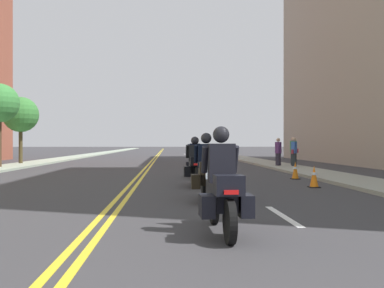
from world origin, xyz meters
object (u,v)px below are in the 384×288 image
(motorcycle_2, at_px, (195,166))
(pedestrian_0, at_px, (278,152))
(motorcycle_0, at_px, (222,191))
(motorcycle_3, at_px, (195,161))
(motorcycle_1, at_px, (207,173))
(traffic_cone_0, at_px, (314,177))
(street_tree_0, at_px, (21,115))
(traffic_cone_1, at_px, (295,170))
(pedestrian_2, at_px, (294,152))
(pedestrian_1, at_px, (293,152))

(motorcycle_2, relative_size, pedestrian_0, 1.29)
(motorcycle_0, height_order, motorcycle_3, motorcycle_0)
(motorcycle_1, relative_size, motorcycle_3, 0.99)
(motorcycle_1, distance_m, motorcycle_2, 3.63)
(traffic_cone_0, distance_m, street_tree_0, 20.94)
(motorcycle_3, distance_m, traffic_cone_0, 5.52)
(traffic_cone_1, xyz_separation_m, street_tree_0, (-14.44, 11.99, 2.89))
(traffic_cone_0, bearing_deg, motorcycle_2, 172.00)
(motorcycle_3, xyz_separation_m, traffic_cone_1, (3.85, -1.02, -0.32))
(street_tree_0, bearing_deg, traffic_cone_0, -47.21)
(motorcycle_2, relative_size, street_tree_0, 0.50)
(motorcycle_1, relative_size, traffic_cone_1, 3.10)
(motorcycle_0, height_order, pedestrian_0, pedestrian_0)
(traffic_cone_0, xyz_separation_m, traffic_cone_1, (0.35, 3.23, -0.00))
(motorcycle_3, bearing_deg, pedestrian_2, 47.01)
(motorcycle_0, bearing_deg, traffic_cone_0, 59.25)
(motorcycle_0, height_order, motorcycle_2, motorcycle_0)
(traffic_cone_1, xyz_separation_m, pedestrian_0, (1.40, 8.09, 0.54))
(motorcycle_0, bearing_deg, traffic_cone_1, 65.74)
(traffic_cone_0, relative_size, pedestrian_1, 0.39)
(motorcycle_1, relative_size, motorcycle_2, 0.97)
(motorcycle_2, relative_size, pedestrian_2, 1.28)
(motorcycle_2, height_order, traffic_cone_0, motorcycle_2)
(traffic_cone_1, distance_m, pedestrian_2, 7.74)
(traffic_cone_1, height_order, pedestrian_1, pedestrian_1)
(pedestrian_1, distance_m, pedestrian_2, 1.19)
(traffic_cone_1, bearing_deg, pedestrian_1, 74.19)
(motorcycle_3, distance_m, pedestrian_0, 8.82)
(motorcycle_1, bearing_deg, traffic_cone_0, 40.71)
(motorcycle_3, relative_size, traffic_cone_1, 3.12)
(street_tree_0, bearing_deg, motorcycle_3, -46.02)
(pedestrian_0, relative_size, street_tree_0, 0.39)
(traffic_cone_1, bearing_deg, motorcycle_0, -112.17)
(motorcycle_2, relative_size, motorcycle_3, 1.02)
(motorcycle_2, distance_m, pedestrian_0, 12.11)
(motorcycle_0, height_order, street_tree_0, street_tree_0)
(motorcycle_1, xyz_separation_m, traffic_cone_1, (4.04, 6.33, -0.34))
(motorcycle_0, distance_m, pedestrian_2, 18.65)
(motorcycle_1, distance_m, pedestrian_0, 15.42)
(traffic_cone_0, height_order, pedestrian_2, pedestrian_2)
(motorcycle_2, distance_m, pedestrian_1, 13.03)
(motorcycle_1, distance_m, pedestrian_1, 16.25)
(motorcycle_0, bearing_deg, pedestrian_1, 68.59)
(traffic_cone_0, distance_m, traffic_cone_1, 3.25)
(motorcycle_3, bearing_deg, pedestrian_1, 50.30)
(motorcycle_3, height_order, pedestrian_1, pedestrian_1)
(traffic_cone_0, xyz_separation_m, pedestrian_2, (2.48, 10.65, 0.55))
(motorcycle_2, bearing_deg, pedestrian_2, 57.71)
(traffic_cone_0, xyz_separation_m, pedestrian_0, (1.76, 11.32, 0.54))
(pedestrian_2, distance_m, street_tree_0, 17.34)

